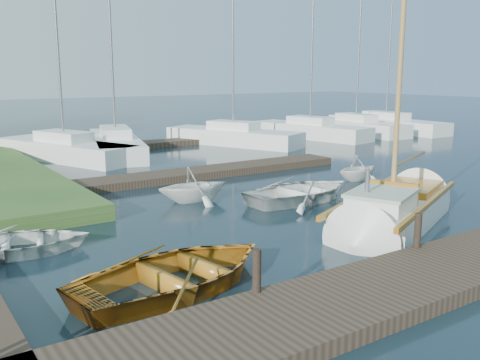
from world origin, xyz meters
TOP-DOWN VIEW (x-y plane):
  - ground at (0.00, 0.00)m, footprint 160.00×160.00m
  - near_dock at (0.00, -6.00)m, footprint 18.00×2.20m
  - far_dock at (2.00, 6.50)m, footprint 14.00×1.60m
  - pontoon at (10.00, 16.00)m, footprint 30.00×1.60m
  - mooring_post_1 at (-3.00, -5.00)m, footprint 0.16×0.16m
  - mooring_post_2 at (1.50, -5.00)m, footprint 0.16×0.16m
  - sailboat at (3.52, -2.69)m, footprint 7.33×4.68m
  - dinghy at (-3.82, -3.47)m, footprint 4.85×3.81m
  - tender_a at (-6.02, 0.57)m, footprint 3.89×3.18m
  - tender_b at (0.04, 2.84)m, footprint 2.59×2.30m
  - tender_c at (3.09, 0.90)m, footprint 4.22×3.09m
  - tender_d at (7.27, 2.33)m, footprint 2.19×1.92m
  - marina_boat_0 at (-0.98, 14.03)m, footprint 5.11×8.62m
  - marina_boat_1 at (1.88, 14.58)m, footprint 4.65×9.40m
  - marina_boat_3 at (9.00, 14.07)m, footprint 5.38×8.66m
  - marina_boat_5 at (15.08, 14.14)m, footprint 3.79×8.70m
  - marina_boat_6 at (19.36, 14.17)m, footprint 2.53×8.41m
  - marina_boat_7 at (22.58, 14.29)m, footprint 2.32×9.94m

SIDE VIEW (x-z plane):
  - ground at x=0.00m, z-range 0.00..0.00m
  - near_dock at x=0.00m, z-range 0.00..0.30m
  - far_dock at x=2.00m, z-range 0.00..0.30m
  - pontoon at x=10.00m, z-range 0.00..0.30m
  - sailboat at x=3.52m, z-range -4.57..5.26m
  - tender_a at x=-6.02m, z-range 0.00..0.71m
  - tender_c at x=3.09m, z-range 0.00..0.85m
  - dinghy at x=-3.82m, z-range 0.00..0.91m
  - tender_d at x=7.27m, z-range 0.00..1.11m
  - marina_boat_6 at x=19.36m, z-range -4.04..5.15m
  - marina_boat_1 at x=1.88m, z-range -4.32..5.43m
  - marina_boat_0 at x=-0.98m, z-range -4.41..5.54m
  - marina_boat_5 at x=15.08m, z-range -5.23..6.38m
  - marina_boat_7 at x=22.58m, z-range -5.83..6.98m
  - marina_boat_3 at x=9.00m, z-range -5.92..7.09m
  - tender_b at x=0.04m, z-range 0.00..1.27m
  - mooring_post_1 at x=-3.00m, z-range 0.30..1.10m
  - mooring_post_2 at x=1.50m, z-range 0.30..1.10m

